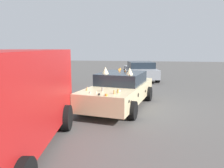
# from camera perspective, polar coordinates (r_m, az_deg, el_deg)

# --- Properties ---
(ground_plane) EXTENTS (60.00, 60.00, 0.00)m
(ground_plane) POSITION_cam_1_polar(r_m,az_deg,el_deg) (9.04, 1.89, -5.69)
(ground_plane) COLOR #514F4C
(art_car_decorated) EXTENTS (4.81, 2.62, 1.59)m
(art_car_decorated) POSITION_cam_1_polar(r_m,az_deg,el_deg) (8.94, 2.02, -1.38)
(art_car_decorated) COLOR beige
(art_car_decorated) RESTS_ON ground
(parked_van_far_right) EXTENTS (5.34, 2.79, 2.26)m
(parked_van_far_right) POSITION_cam_1_polar(r_m,az_deg,el_deg) (5.32, -26.11, -3.26)
(parked_van_far_right) COLOR #B21919
(parked_van_far_right) RESTS_ON ground
(parked_sedan_behind_right) EXTENTS (4.56, 2.35, 1.46)m
(parked_sedan_behind_right) POSITION_cam_1_polar(r_m,az_deg,el_deg) (13.17, -18.81, 1.82)
(parked_sedan_behind_right) COLOR #5B1419
(parked_sedan_behind_right) RESTS_ON ground
(parked_sedan_near_right) EXTENTS (4.61, 2.75, 1.32)m
(parked_sedan_near_right) POSITION_cam_1_polar(r_m,az_deg,el_deg) (16.37, 7.12, 3.38)
(parked_sedan_near_right) COLOR gray
(parked_sedan_near_right) RESTS_ON ground
(parked_sedan_near_left) EXTENTS (4.25, 2.55, 1.35)m
(parked_sedan_near_left) POSITION_cam_1_polar(r_m,az_deg,el_deg) (18.16, -24.63, 3.24)
(parked_sedan_near_left) COLOR gray
(parked_sedan_near_left) RESTS_ON ground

